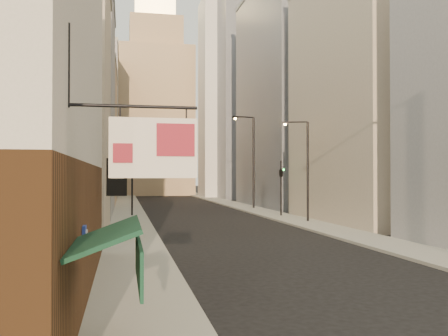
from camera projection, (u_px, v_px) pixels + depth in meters
The scene contains 15 objects.
sidewalk_left at pixel (128, 206), 59.98m from camera, with size 3.00×140.00×0.15m, color #9A9A8B.
sidewalk_right at pixel (233, 204), 62.56m from camera, with size 3.00×140.00×0.15m, color #9A9A8B.
left_bldg_beige at pixel (41, 105), 30.60m from camera, with size 8.00×12.00×16.00m, color tan.
left_bldg_grey at pixel (69, 108), 46.31m from camera, with size 8.00×16.00×20.00m, color gray.
left_bldg_tan at pixel (84, 138), 63.93m from camera, with size 8.00×18.00×17.00m, color tan.
left_bldg_wingrid at pixel (94, 126), 83.59m from camera, with size 8.00×20.00×24.00m, color gray.
right_bldg_beige at pixel (370, 95), 39.30m from camera, with size 8.00×16.00×20.00m, color tan.
right_bldg_wingrid at pixel (288, 97), 58.95m from camera, with size 8.00×20.00×26.00m, color gray.
highrise at pixel (269, 51), 87.78m from camera, with size 21.00×23.00×51.20m.
clock_tower at pixel (155, 105), 97.62m from camera, with size 14.00×14.00×44.90m.
white_tower at pixel (224, 89), 86.09m from camera, with size 8.00×8.00×41.50m.
streetlamp_mid at pixel (305, 165), 38.67m from camera, with size 2.00×0.78×7.90m.
streetlamp_far at pixel (251, 156), 54.57m from camera, with size 2.62×0.82×10.14m.
traffic_light_left at pixel (132, 178), 44.41m from camera, with size 0.53×0.41×5.00m.
traffic_light_right at pixel (281, 174), 44.23m from camera, with size 0.72×0.72×5.00m.
Camera 1 is at (-7.04, -6.15, 3.64)m, focal length 40.00 mm.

